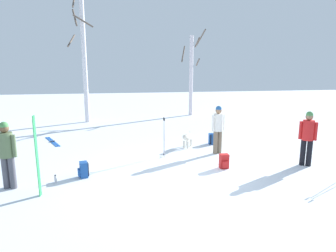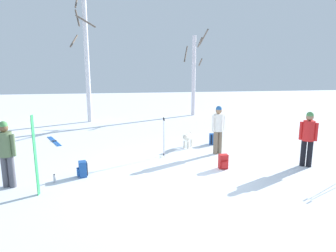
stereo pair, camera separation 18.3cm
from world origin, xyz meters
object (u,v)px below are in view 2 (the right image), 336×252
Objects in this scene: backpack_2 at (223,162)px; backpack_1 at (82,169)px; birch_tree_2 at (86,54)px; person_1 at (218,127)px; water_bottle_0 at (54,178)px; person_2 at (308,135)px; ski_pair_planted_0 at (35,156)px; dog at (188,138)px; ski_poles_0 at (164,136)px; person_0 at (6,150)px; birch_tree_3 at (194,73)px; ski_pair_lying_0 at (54,141)px; backpack_0 at (213,139)px.

backpack_1 is at bearing 179.74° from backpack_2.
backpack_2 is at bearing -61.96° from birch_tree_2.
water_bottle_0 is (-5.19, -1.83, -0.88)m from person_1.
ski_pair_planted_0 is (-7.64, -0.82, -0.02)m from person_2.
dog is at bearing 131.94° from person_1.
ski_poles_0 is 3.10× the size of backpack_1.
birch_tree_3 is at bearing 54.56° from person_0.
person_0 reaches higher than backpack_1.
backpack_1 is 4.14m from backpack_2.
person_0 is at bearing -91.05° from ski_pair_lying_0.
ski_pair_planted_0 reaches higher than ski_poles_0.
birch_tree_2 is at bearing 131.26° from backpack_0.
backpack_0 is at bearing 123.13° from person_2.
person_1 is 1.77m from backpack_2.
person_2 is at bearing -28.95° from ski_pair_lying_0.
birch_tree_2 is (-4.27, 6.44, 3.39)m from dog.
person_2 is at bearing -41.46° from dog.
water_bottle_0 is (0.21, 0.77, -0.86)m from ski_pair_planted_0.
person_0 reaches higher than backpack_2.
person_0 is 1.00× the size of person_2.
backpack_0 and backpack_1 have the same top height.
birch_tree_2 reaches higher than ski_pair_planted_0.
person_2 is 9.66m from ski_pair_lying_0.
backpack_2 is (1.59, -1.51, -0.52)m from ski_poles_0.
backpack_0 is 5.51m from backpack_1.
ski_poles_0 is (-1.08, -1.01, 0.34)m from dog.
ski_pair_lying_0 is at bearing 142.70° from backpack_2.
person_0 is 0.88× the size of ski_pair_planted_0.
birch_tree_3 is at bearing 60.26° from backpack_1.
water_bottle_0 reaches higher than ski_pair_lying_0.
dog is at bearing 34.60° from backpack_1.
backpack_2 is at bearing -43.64° from ski_poles_0.
person_1 is 9.44m from birch_tree_2.
backpack_0 is at bearing 29.76° from water_bottle_0.
ski_pair_planted_0 is at bearing -36.29° from person_0.
ski_poles_0 is 3.00m from backpack_1.
dog is (-0.87, 0.97, -0.59)m from person_1.
person_0 is at bearing -162.52° from person_1.
person_1 is at bearing -24.94° from ski_pair_lying_0.
backpack_2 reaches higher than water_bottle_0.
person_1 and person_2 have the same top height.
backpack_1 is 1.98× the size of water_bottle_0.
ski_pair_planted_0 is at bearing -120.84° from birch_tree_3.
dog is 0.57× the size of ski_poles_0.
backpack_1 is 0.08× the size of birch_tree_3.
birch_tree_2 is at bearing 77.21° from ski_pair_lying_0.
ski_poles_0 is at bearing 28.86° from water_bottle_0.
backpack_0 is 1.98× the size of water_bottle_0.
ski_poles_0 is (4.31, 1.93, -0.25)m from person_0.
ski_pair_planted_0 is 4.41× the size of backpack_0.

